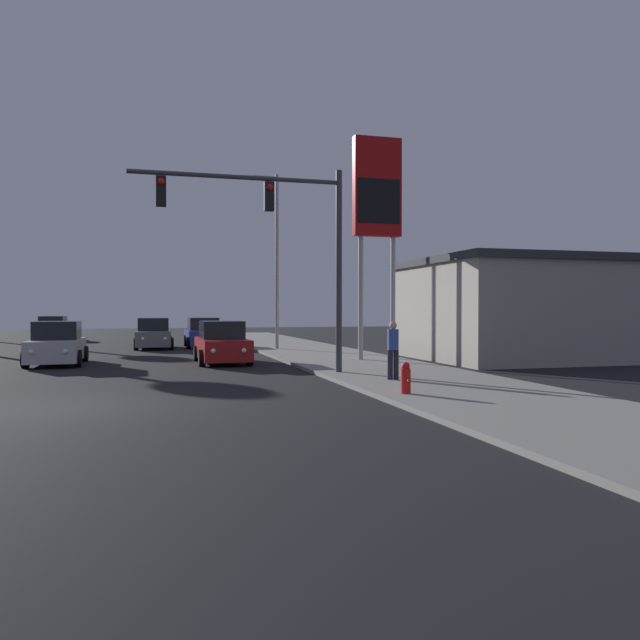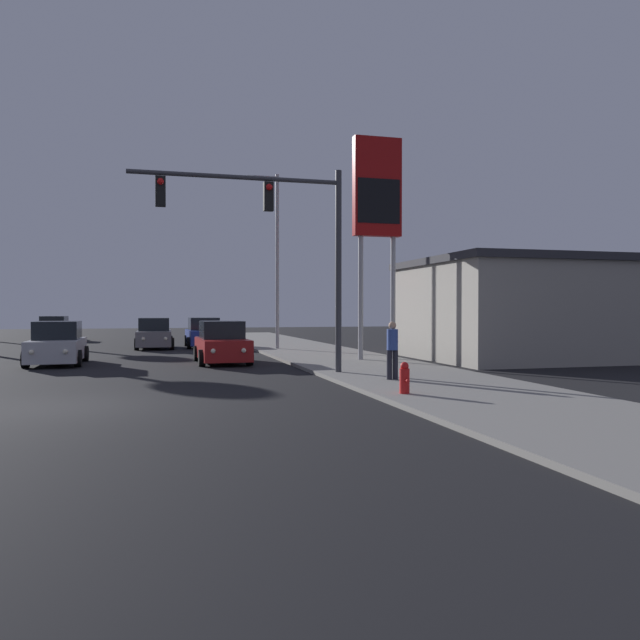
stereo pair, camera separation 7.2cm
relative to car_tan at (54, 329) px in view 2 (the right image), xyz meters
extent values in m
plane|color=black|center=(4.73, -32.46, -0.76)|extent=(120.00, 120.00, 0.00)
cube|color=gray|center=(14.23, -22.46, -0.70)|extent=(5.00, 60.00, 0.12)
cube|color=gray|center=(22.73, -23.33, 1.24)|extent=(10.00, 8.00, 4.00)
cube|color=#2D2D33|center=(22.73, -23.33, 3.39)|extent=(10.30, 8.30, 0.30)
cube|color=tan|center=(0.00, -0.04, -0.18)|extent=(1.93, 4.25, 0.80)
cube|color=black|center=(0.00, 0.11, 0.57)|extent=(1.66, 2.05, 0.70)
cylinder|color=black|center=(-0.90, -1.34, -0.44)|extent=(0.24, 0.64, 0.64)
cylinder|color=black|center=(0.90, -1.34, -0.44)|extent=(0.24, 0.64, 0.64)
cylinder|color=black|center=(-0.90, 1.27, -0.44)|extent=(0.24, 0.64, 0.64)
cylinder|color=black|center=(0.90, 1.27, -0.44)|extent=(0.24, 0.64, 0.64)
sphere|color=#F2EACC|center=(-0.56, -2.16, -0.13)|extent=(0.18, 0.18, 0.18)
sphere|color=#F2EACC|center=(0.56, -2.16, -0.13)|extent=(0.18, 0.18, 0.18)
cube|color=maroon|center=(9.31, -22.11, -0.18)|extent=(1.88, 4.23, 0.80)
cube|color=black|center=(9.31, -21.96, 0.57)|extent=(1.64, 2.03, 0.70)
cylinder|color=black|center=(8.41, -23.42, -0.44)|extent=(0.24, 0.64, 0.64)
cylinder|color=black|center=(10.21, -23.42, -0.44)|extent=(0.24, 0.64, 0.64)
cylinder|color=black|center=(8.41, -20.81, -0.44)|extent=(0.24, 0.64, 0.64)
cylinder|color=black|center=(10.21, -20.81, -0.44)|extent=(0.24, 0.64, 0.64)
sphere|color=#F2EACC|center=(8.76, -24.23, -0.13)|extent=(0.18, 0.18, 0.18)
sphere|color=#F2EACC|center=(9.87, -24.23, -0.13)|extent=(0.18, 0.18, 0.18)
cube|color=#B7B7BC|center=(3.06, -21.08, -0.18)|extent=(1.83, 4.21, 0.80)
cube|color=black|center=(3.06, -20.93, 0.57)|extent=(1.61, 2.01, 0.70)
cylinder|color=black|center=(2.16, -22.38, -0.44)|extent=(0.24, 0.64, 0.64)
cylinder|color=black|center=(3.96, -22.38, -0.44)|extent=(0.24, 0.64, 0.64)
cylinder|color=black|center=(2.16, -19.78, -0.44)|extent=(0.24, 0.64, 0.64)
cylinder|color=black|center=(3.96, -19.78, -0.44)|extent=(0.24, 0.64, 0.64)
sphere|color=#F2EACC|center=(2.50, -23.20, -0.13)|extent=(0.18, 0.18, 0.18)
sphere|color=#F2EACC|center=(3.61, -23.20, -0.13)|extent=(0.18, 0.18, 0.18)
cube|color=slate|center=(6.75, -11.72, -0.18)|extent=(1.90, 4.24, 0.80)
cube|color=black|center=(6.75, -11.57, 0.57)|extent=(1.65, 2.04, 0.70)
cylinder|color=black|center=(5.85, -13.02, -0.44)|extent=(0.24, 0.64, 0.64)
cylinder|color=black|center=(7.65, -13.02, -0.44)|extent=(0.24, 0.64, 0.64)
cylinder|color=black|center=(5.85, -10.42, -0.44)|extent=(0.24, 0.64, 0.64)
cylinder|color=black|center=(7.65, -10.42, -0.44)|extent=(0.24, 0.64, 0.64)
sphere|color=#F2EACC|center=(6.19, -13.84, -0.13)|extent=(0.18, 0.18, 0.18)
sphere|color=#F2EACC|center=(7.31, -13.84, -0.13)|extent=(0.18, 0.18, 0.18)
cube|color=navy|center=(9.48, -11.21, -0.18)|extent=(1.89, 4.24, 0.80)
cube|color=black|center=(9.48, -11.06, 0.57)|extent=(1.64, 2.03, 0.70)
cylinder|color=black|center=(8.58, -12.51, -0.44)|extent=(0.24, 0.64, 0.64)
cylinder|color=black|center=(10.38, -12.51, -0.44)|extent=(0.24, 0.64, 0.64)
cylinder|color=black|center=(8.58, -9.91, -0.44)|extent=(0.24, 0.64, 0.64)
cylinder|color=black|center=(10.38, -9.91, -0.44)|extent=(0.24, 0.64, 0.64)
sphere|color=#F2EACC|center=(8.92, -13.33, -0.13)|extent=(0.18, 0.18, 0.18)
sphere|color=#F2EACC|center=(10.04, -13.33, -0.13)|extent=(0.18, 0.18, 0.18)
cylinder|color=#38383D|center=(12.43, -27.80, 2.61)|extent=(0.20, 0.20, 6.50)
cylinder|color=#38383D|center=(9.16, -27.80, 5.46)|extent=(6.54, 0.14, 0.14)
cube|color=black|center=(10.14, -27.80, 4.91)|extent=(0.30, 0.24, 0.90)
sphere|color=red|center=(10.14, -27.94, 5.18)|extent=(0.20, 0.20, 0.20)
cube|color=black|center=(6.87, -27.80, 4.91)|extent=(0.30, 0.24, 0.90)
sphere|color=red|center=(6.87, -27.94, 5.18)|extent=(0.20, 0.20, 0.20)
cylinder|color=#99999E|center=(12.91, -15.35, 3.86)|extent=(0.18, 0.18, 9.00)
cylinder|color=#99999E|center=(12.21, -15.35, 8.21)|extent=(1.40, 0.10, 0.10)
ellipsoid|color=silver|center=(11.51, -15.35, 8.16)|extent=(0.50, 0.24, 0.20)
cylinder|color=#99999E|center=(14.77, -23.19, 1.86)|extent=(0.20, 0.20, 5.00)
cylinder|color=#99999E|center=(16.17, -23.19, 1.86)|extent=(0.20, 0.20, 5.00)
cube|color=#990C0C|center=(15.47, -23.19, 6.36)|extent=(2.00, 0.40, 4.00)
cube|color=black|center=(15.47, -23.40, 5.76)|extent=(1.80, 0.03, 1.80)
cylinder|color=red|center=(12.44, -33.22, -0.34)|extent=(0.24, 0.24, 0.60)
sphere|color=red|center=(12.44, -33.22, 0.02)|extent=(0.20, 0.20, 0.20)
cylinder|color=red|center=(12.44, -33.39, -0.31)|extent=(0.08, 0.10, 0.08)
cylinder|color=#23232D|center=(13.20, -30.32, -0.22)|extent=(0.16, 0.16, 0.85)
cylinder|color=#23232D|center=(13.38, -30.32, -0.22)|extent=(0.16, 0.16, 0.85)
cylinder|color=#334C99|center=(13.29, -30.32, 0.51)|extent=(0.32, 0.32, 0.60)
sphere|color=tan|center=(13.29, -30.32, 0.92)|extent=(0.22, 0.22, 0.22)
camera|label=1|loc=(6.51, -47.05, 1.37)|focal=35.00mm
camera|label=2|loc=(6.58, -47.07, 1.37)|focal=35.00mm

